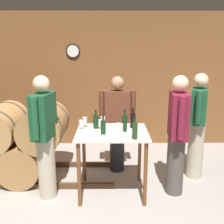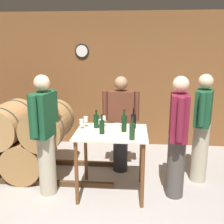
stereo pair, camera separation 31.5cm
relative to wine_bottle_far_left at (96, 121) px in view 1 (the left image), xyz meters
name	(u,v)px [view 1 (the left image)]	position (x,y,z in m)	size (l,w,h in m)	color
ground_plane	(113,211)	(0.24, -0.61, -1.01)	(14.00, 14.00, 0.00)	#9E9993
back_wall	(112,81)	(0.23, 1.82, 0.34)	(8.40, 0.08, 2.70)	brown
tasting_table	(112,144)	(0.23, -0.16, -0.28)	(0.97, 0.78, 0.91)	beige
wine_bottle_far_left	(96,121)	(0.00, 0.00, 0.00)	(0.08, 0.08, 0.26)	black
wine_bottle_left	(103,127)	(0.11, -0.26, 0.00)	(0.07, 0.07, 0.27)	black
wine_bottle_center	(125,123)	(0.40, -0.14, 0.02)	(0.07, 0.07, 0.31)	black
wine_bottle_right	(135,130)	(0.51, -0.45, 0.01)	(0.07, 0.07, 0.29)	#193819
wine_bottle_far_right	(133,120)	(0.52, 0.02, 0.01)	(0.07, 0.07, 0.29)	black
wine_glass_near_left	(81,123)	(-0.20, -0.08, 0.00)	(0.06, 0.06, 0.14)	silver
wine_glass_near_center	(85,120)	(-0.16, 0.02, 0.01)	(0.07, 0.07, 0.15)	silver
wine_glass_near_right	(101,123)	(0.07, -0.06, 0.00)	(0.06, 0.06, 0.14)	silver
wine_glass_far_side	(103,119)	(0.10, 0.06, 0.01)	(0.06, 0.06, 0.16)	silver
ice_bucket	(118,129)	(0.31, -0.26, -0.03)	(0.12, 0.12, 0.14)	white
person_host	(197,124)	(1.54, 0.30, -0.14)	(0.34, 0.56, 1.66)	#B7AD93
person_visitor_with_scarf	(117,122)	(0.32, 0.55, -0.18)	(0.59, 0.24, 1.58)	#232328
person_visitor_bearded	(45,135)	(-0.67, -0.24, -0.12)	(0.29, 0.58, 1.68)	#B7AD93
person_visitor_near_door	(177,134)	(1.11, -0.17, -0.13)	(0.25, 0.59, 1.68)	#4C4742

